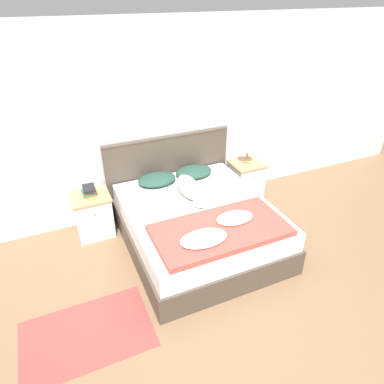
% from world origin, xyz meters
% --- Properties ---
extents(ground_plane, '(16.00, 16.00, 0.00)m').
position_xyz_m(ground_plane, '(0.00, 0.00, 0.00)').
color(ground_plane, '#896647').
extents(wall_back, '(9.00, 0.06, 2.55)m').
position_xyz_m(wall_back, '(0.00, 2.13, 1.27)').
color(wall_back, silver).
rests_on(wall_back, ground_plane).
extents(bed, '(1.71, 1.94, 0.56)m').
position_xyz_m(bed, '(0.10, 1.07, 0.28)').
color(bed, '#4C4238').
rests_on(bed, ground_plane).
extents(headboard, '(1.79, 0.06, 1.11)m').
position_xyz_m(headboard, '(0.10, 2.06, 0.57)').
color(headboard, '#4C4238').
rests_on(headboard, ground_plane).
extents(nightstand_left, '(0.47, 0.43, 0.57)m').
position_xyz_m(nightstand_left, '(-1.05, 1.82, 0.29)').
color(nightstand_left, white).
rests_on(nightstand_left, ground_plane).
extents(nightstand_right, '(0.47, 0.43, 0.57)m').
position_xyz_m(nightstand_right, '(1.24, 1.82, 0.29)').
color(nightstand_right, white).
rests_on(nightstand_right, ground_plane).
extents(pillow_left, '(0.51, 0.36, 0.12)m').
position_xyz_m(pillow_left, '(-0.17, 1.80, 0.62)').
color(pillow_left, '#284C3D').
rests_on(pillow_left, bed).
extents(pillow_right, '(0.51, 0.36, 0.12)m').
position_xyz_m(pillow_right, '(0.36, 1.80, 0.62)').
color(pillow_right, '#284C3D').
rests_on(pillow_right, bed).
extents(quilt, '(1.43, 0.74, 0.12)m').
position_xyz_m(quilt, '(0.08, 0.51, 0.60)').
color(quilt, '#BC4C42').
rests_on(quilt, bed).
extents(dog, '(0.24, 0.75, 0.23)m').
position_xyz_m(dog, '(0.10, 1.34, 0.67)').
color(dog, silver).
rests_on(dog, bed).
extents(book_stack, '(0.17, 0.22, 0.12)m').
position_xyz_m(book_stack, '(-1.05, 1.84, 0.64)').
color(book_stack, orange).
rests_on(book_stack, nightstand_left).
extents(table_lamp, '(0.23, 0.23, 0.34)m').
position_xyz_m(table_lamp, '(1.24, 1.84, 0.84)').
color(table_lamp, '#9E7A4C').
rests_on(table_lamp, nightstand_right).
extents(rug, '(1.19, 0.79, 0.00)m').
position_xyz_m(rug, '(-1.42, 0.29, 0.00)').
color(rug, '#93423D').
rests_on(rug, ground_plane).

